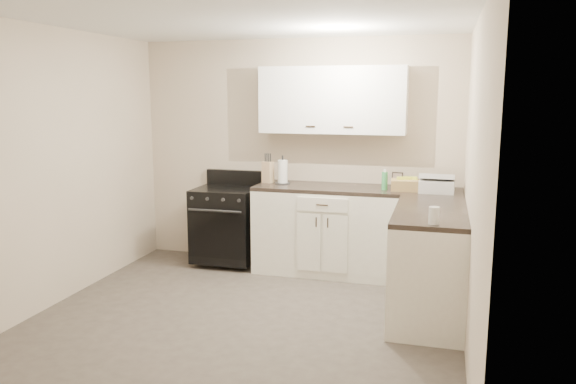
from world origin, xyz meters
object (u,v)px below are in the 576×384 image
(wicker_basket, at_px, (407,185))
(countertop_grill, at_px, (437,186))
(paper_towel, at_px, (283,172))
(stove, at_px, (226,224))
(knife_block, at_px, (268,172))

(wicker_basket, bearing_deg, countertop_grill, -2.50)
(paper_towel, relative_size, wicker_basket, 0.79)
(stove, bearing_deg, knife_block, 11.24)
(countertop_grill, bearing_deg, wicker_basket, 179.54)
(stove, xyz_separation_m, countertop_grill, (2.27, -0.02, 0.54))
(wicker_basket, height_order, countertop_grill, countertop_grill)
(paper_towel, bearing_deg, wicker_basket, -3.56)
(stove, height_order, knife_block, knife_block)
(wicker_basket, bearing_deg, paper_towel, 176.44)
(stove, distance_m, wicker_basket, 2.05)
(stove, xyz_separation_m, knife_block, (0.47, 0.09, 0.60))
(stove, height_order, wicker_basket, wicker_basket)
(countertop_grill, bearing_deg, knife_block, 178.30)
(knife_block, relative_size, paper_towel, 0.91)
(stove, bearing_deg, paper_towel, 6.29)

